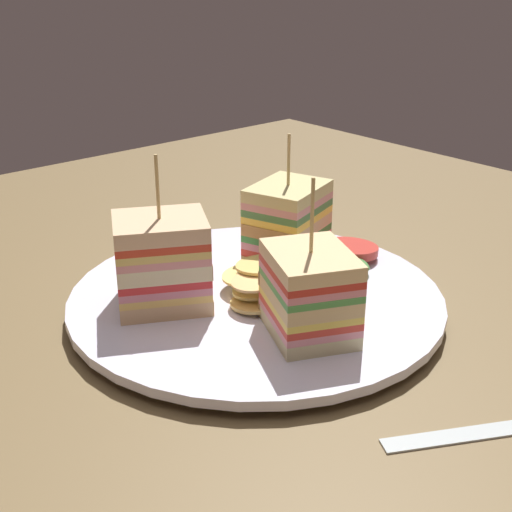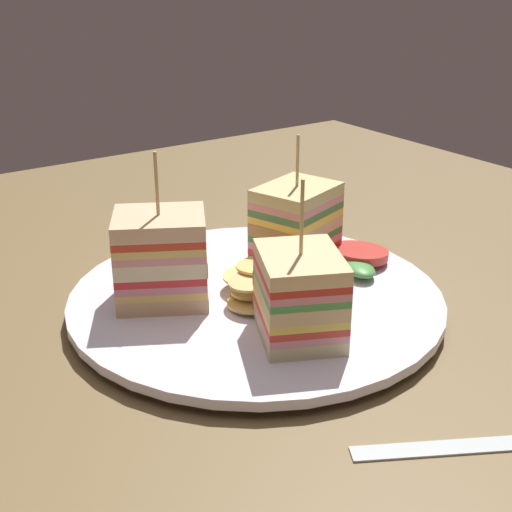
% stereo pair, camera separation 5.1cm
% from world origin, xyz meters
% --- Properties ---
extents(ground_plane, '(0.93, 0.94, 0.02)m').
position_xyz_m(ground_plane, '(0.00, 0.00, -0.01)').
color(ground_plane, brown).
extents(plate, '(0.28, 0.28, 0.01)m').
position_xyz_m(plate, '(0.00, 0.00, 0.01)').
color(plate, white).
rests_on(plate, ground_plane).
extents(sandwich_wedge_0, '(0.08, 0.07, 0.11)m').
position_xyz_m(sandwich_wedge_0, '(-0.07, 0.01, 0.04)').
color(sandwich_wedge_0, beige).
rests_on(sandwich_wedge_0, plate).
extents(sandwich_wedge_1, '(0.07, 0.08, 0.10)m').
position_xyz_m(sandwich_wedge_1, '(0.03, -0.06, 0.04)').
color(sandwich_wedge_1, '#DCC181').
rests_on(sandwich_wedge_1, plate).
extents(sandwich_wedge_2, '(0.08, 0.08, 0.11)m').
position_xyz_m(sandwich_wedge_2, '(0.03, 0.06, 0.05)').
color(sandwich_wedge_2, '#E1B681').
rests_on(sandwich_wedge_2, plate).
extents(chip_pile, '(0.07, 0.07, 0.03)m').
position_xyz_m(chip_pile, '(-0.01, 0.00, 0.02)').
color(chip_pile, '#EBCB71').
rests_on(chip_pile, plate).
extents(salad_garnish, '(0.07, 0.06, 0.01)m').
position_xyz_m(salad_garnish, '(-0.00, -0.10, 0.02)').
color(salad_garnish, '#4B7F36').
rests_on(salad_garnish, plate).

